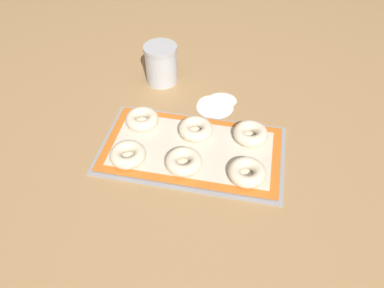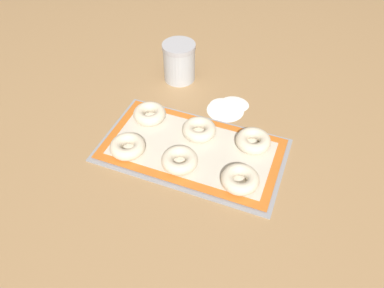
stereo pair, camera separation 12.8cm
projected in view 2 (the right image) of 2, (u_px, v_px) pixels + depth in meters
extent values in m
plane|color=#A87F51|center=(189.00, 146.00, 1.08)|extent=(2.80, 2.80, 0.00)
cube|color=#93969B|center=(192.00, 150.00, 1.07)|extent=(0.52, 0.29, 0.01)
cube|color=orange|center=(192.00, 149.00, 1.06)|extent=(0.50, 0.27, 0.00)
cube|color=beige|center=(192.00, 148.00, 1.06)|extent=(0.45, 0.22, 0.00)
torus|color=beige|center=(128.00, 146.00, 1.04)|extent=(0.10, 0.10, 0.03)
torus|color=beige|center=(180.00, 160.00, 1.01)|extent=(0.10, 0.10, 0.03)
torus|color=beige|center=(240.00, 179.00, 0.96)|extent=(0.10, 0.10, 0.03)
torus|color=beige|center=(150.00, 114.00, 1.14)|extent=(0.10, 0.10, 0.03)
torus|color=beige|center=(199.00, 130.00, 1.09)|extent=(0.10, 0.10, 0.03)
torus|color=beige|center=(253.00, 141.00, 1.06)|extent=(0.10, 0.10, 0.03)
cylinder|color=silver|center=(179.00, 64.00, 1.27)|extent=(0.11, 0.11, 0.12)
cylinder|color=#B2B2B7|center=(179.00, 46.00, 1.23)|extent=(0.11, 0.11, 0.02)
ellipsoid|color=white|center=(223.00, 106.00, 1.21)|extent=(0.09, 0.09, 0.00)
ellipsoid|color=white|center=(225.00, 110.00, 1.19)|extent=(0.12, 0.12, 0.00)
ellipsoid|color=white|center=(235.00, 104.00, 1.21)|extent=(0.10, 0.08, 0.00)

